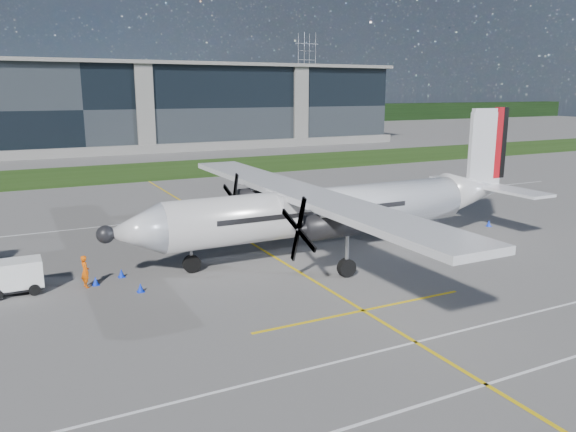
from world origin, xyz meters
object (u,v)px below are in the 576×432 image
at_px(safety_cone_fwd, 96,281).
at_px(safety_cone_nose_port, 140,288).
at_px(safety_cone_tail, 489,223).
at_px(safety_cone_nose_stbd, 121,273).
at_px(safety_cone_stbdwing, 216,208).
at_px(pylon_east, 307,78).
at_px(baggage_tug, 14,277).
at_px(ground_crew_person, 85,269).
at_px(turboprop_aircraft, 337,183).

height_order(safety_cone_fwd, safety_cone_nose_port, same).
distance_m(safety_cone_nose_port, safety_cone_tail, 28.28).
relative_size(safety_cone_nose_stbd, safety_cone_tail, 1.00).
bearing_deg(safety_cone_nose_stbd, safety_cone_stbdwing, 53.37).
distance_m(safety_cone_fwd, safety_cone_tail, 30.18).
xyz_separation_m(pylon_east, safety_cone_nose_stbd, (-91.68, -145.41, -14.75)).
distance_m(baggage_tug, safety_cone_stbdwing, 22.67).
height_order(safety_cone_stbdwing, safety_cone_tail, same).
distance_m(pylon_east, baggage_tug, 175.60).
relative_size(ground_crew_person, safety_cone_tail, 4.17).
height_order(safety_cone_nose_port, safety_cone_tail, same).
relative_size(pylon_east, turboprop_aircraft, 0.96).
distance_m(safety_cone_nose_stbd, safety_cone_nose_port, 3.01).
bearing_deg(ground_crew_person, pylon_east, -44.50).
distance_m(ground_crew_person, safety_cone_nose_stbd, 2.37).
bearing_deg(ground_crew_person, turboprop_aircraft, -102.38).
bearing_deg(safety_cone_stbdwing, safety_cone_tail, -41.81).
bearing_deg(safety_cone_nose_stbd, safety_cone_nose_port, -81.42).
bearing_deg(safety_cone_nose_port, safety_cone_stbdwing, 59.20).
bearing_deg(baggage_tug, pylon_east, 56.25).
bearing_deg(baggage_tug, safety_cone_stbdwing, 42.22).
bearing_deg(safety_cone_stbdwing, ground_crew_person, -129.79).
bearing_deg(safety_cone_fwd, baggage_tug, 171.07).
bearing_deg(safety_cone_fwd, safety_cone_nose_port, -47.87).
relative_size(turboprop_aircraft, ground_crew_person, 15.01).
bearing_deg(pylon_east, ground_crew_person, -122.66).
height_order(turboprop_aircraft, safety_cone_nose_port, turboprop_aircraft).
bearing_deg(safety_cone_nose_stbd, ground_crew_person, -157.40).
height_order(safety_cone_fwd, safety_cone_stbdwing, same).
bearing_deg(pylon_east, safety_cone_stbdwing, -121.69).
bearing_deg(turboprop_aircraft, safety_cone_nose_port, -171.74).
distance_m(pylon_east, safety_cone_tail, 159.60).
distance_m(turboprop_aircraft, safety_cone_stbdwing, 16.93).
relative_size(ground_crew_person, safety_cone_fwd, 4.17).
relative_size(baggage_tug, safety_cone_fwd, 5.98).
height_order(pylon_east, baggage_tug, pylon_east).
xyz_separation_m(ground_crew_person, safety_cone_nose_stbd, (2.07, 0.86, -0.79)).
bearing_deg(turboprop_aircraft, safety_cone_nose_stbd, 175.86).
relative_size(ground_crew_person, safety_cone_nose_stbd, 4.17).
distance_m(safety_cone_nose_stbd, safety_cone_stbdwing, 18.81).
xyz_separation_m(pylon_east, safety_cone_stbdwing, (-80.46, -130.32, -14.75)).
distance_m(safety_cone_fwd, safety_cone_nose_stbd, 1.73).
bearing_deg(ground_crew_person, baggage_tug, 66.45).
distance_m(baggage_tug, safety_cone_nose_port, 6.68).
relative_size(pylon_east, ground_crew_person, 14.39).
bearing_deg(safety_cone_nose_port, pylon_east, 58.42).
distance_m(turboprop_aircraft, safety_cone_tail, 15.31).
bearing_deg(safety_cone_nose_stbd, safety_cone_fwd, -153.76).
height_order(safety_cone_nose_stbd, safety_cone_stbdwing, same).
xyz_separation_m(pylon_east, ground_crew_person, (-93.74, -146.27, -13.96)).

